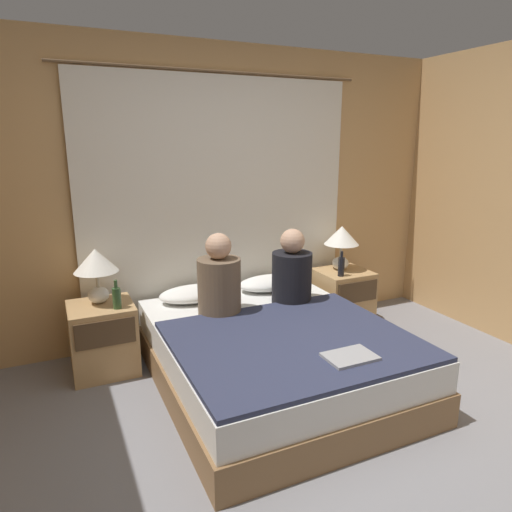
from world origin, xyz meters
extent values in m
plane|color=gray|center=(0.00, 0.00, 0.00)|extent=(16.00, 16.00, 0.00)
cube|color=tan|center=(0.00, 2.00, 1.25)|extent=(4.46, 0.06, 2.50)
cube|color=white|center=(0.00, 1.94, 1.12)|extent=(2.40, 0.02, 2.24)
cylinder|color=brown|center=(0.00, 1.94, 2.26)|extent=(2.60, 0.02, 0.02)
cube|color=olive|center=(0.00, 0.92, 0.11)|extent=(1.58, 1.93, 0.23)
cube|color=white|center=(0.00, 0.92, 0.33)|extent=(1.54, 1.89, 0.21)
cube|color=tan|center=(-1.09, 1.62, 0.27)|extent=(0.47, 0.45, 0.53)
cube|color=#4C3823|center=(-1.09, 1.39, 0.40)|extent=(0.41, 0.02, 0.19)
cube|color=tan|center=(1.09, 1.62, 0.27)|extent=(0.47, 0.45, 0.53)
cube|color=#4C3823|center=(1.09, 1.39, 0.40)|extent=(0.41, 0.02, 0.19)
ellipsoid|color=silver|center=(-1.09, 1.67, 0.59)|extent=(0.15, 0.15, 0.12)
cylinder|color=#B2A893|center=(-1.09, 1.67, 0.71)|extent=(0.02, 0.02, 0.12)
cone|color=white|center=(-1.09, 1.67, 0.86)|extent=(0.32, 0.32, 0.17)
ellipsoid|color=silver|center=(1.09, 1.67, 0.59)|extent=(0.15, 0.15, 0.12)
cylinder|color=#B2A893|center=(1.09, 1.67, 0.71)|extent=(0.02, 0.02, 0.12)
cone|color=white|center=(1.09, 1.67, 0.86)|extent=(0.32, 0.32, 0.17)
ellipsoid|color=white|center=(-0.35, 1.68, 0.50)|extent=(0.57, 0.34, 0.12)
ellipsoid|color=white|center=(0.35, 1.68, 0.50)|extent=(0.57, 0.34, 0.12)
cube|color=#2D334C|center=(0.00, 0.64, 0.45)|extent=(1.52, 1.30, 0.03)
cylinder|color=brown|center=(-0.26, 1.32, 0.65)|extent=(0.33, 0.33, 0.43)
sphere|color=tan|center=(-0.26, 1.32, 0.96)|extent=(0.19, 0.19, 0.19)
cylinder|color=black|center=(0.36, 1.32, 0.64)|extent=(0.32, 0.32, 0.41)
sphere|color=tan|center=(0.36, 1.32, 0.95)|extent=(0.19, 0.19, 0.19)
cylinder|color=#2D4C28|center=(-0.98, 1.49, 0.61)|extent=(0.06, 0.06, 0.15)
cylinder|color=#2D4C28|center=(-0.98, 1.49, 0.72)|extent=(0.02, 0.02, 0.06)
cylinder|color=black|center=(0.97, 1.49, 0.62)|extent=(0.06, 0.06, 0.17)
cylinder|color=black|center=(0.97, 1.49, 0.73)|extent=(0.02, 0.02, 0.06)
cube|color=#9EA0A5|center=(0.17, 0.25, 0.47)|extent=(0.30, 0.21, 0.02)
camera|label=1|loc=(-1.36, -1.76, 1.72)|focal=32.00mm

